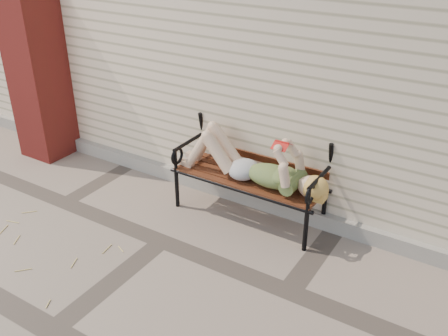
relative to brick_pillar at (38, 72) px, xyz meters
The scene contains 6 objects.
ground 2.62m from the brick_pillar, 18.06° to the right, with size 80.00×80.00×0.00m, color gray.
house_wall 3.26m from the brick_pillar, 44.37° to the left, with size 8.00×4.00×3.00m, color beige.
foundation_strip 2.49m from the brick_pillar, ahead, with size 8.00×0.10×0.15m, color #A09A90.
brick_pillar is the anchor object (origin of this frame).
garden_bench 2.78m from the brick_pillar, ahead, with size 1.55×0.62×1.01m.
reading_woman 2.79m from the brick_pillar, ahead, with size 1.47×0.33×0.46m.
Camera 1 is at (2.40, -2.81, 2.65)m, focal length 40.00 mm.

